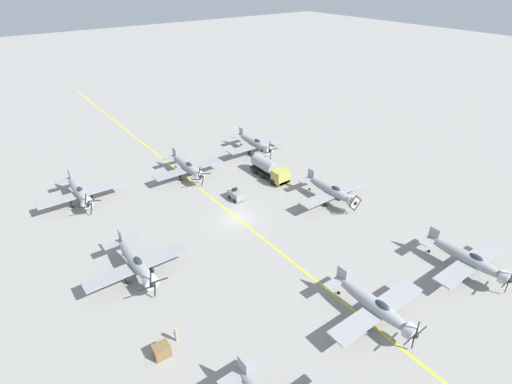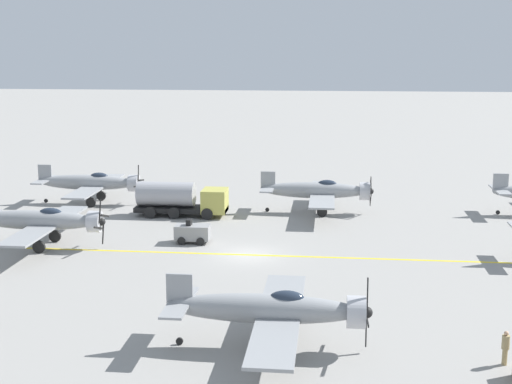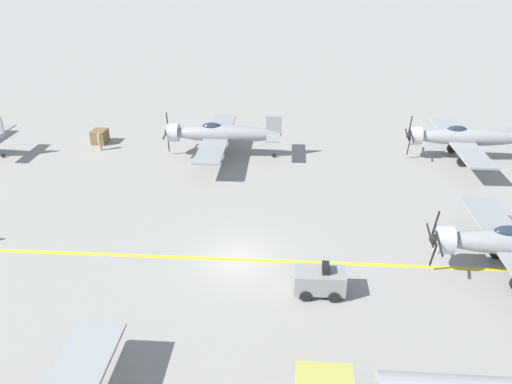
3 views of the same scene
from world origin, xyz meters
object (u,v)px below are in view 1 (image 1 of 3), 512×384
object	(u,v)px
airplane_near_center	(187,166)
airplane_near_left	(255,143)
airplane_far_center	(375,306)
supply_crate_by_tanker	(162,351)
airplane_mid_right	(136,262)
fuel_tanker	(269,169)
airplane_near_right	(79,191)
ground_crew_walking	(176,334)
airplane_mid_left	(332,191)
tow_tractor	(236,195)
airplane_far_left	(468,259)

from	to	relation	value
airplane_near_center	airplane_near_left	bearing A→B (deg)	-159.58
airplane_far_center	supply_crate_by_tanker	size ratio (longest dim) A/B	8.05
airplane_far_center	supply_crate_by_tanker	bearing A→B (deg)	-28.84
airplane_mid_right	fuel_tanker	xyz separation A→B (m)	(-27.15, -10.20, -0.50)
airplane_near_right	ground_crew_walking	bearing A→B (deg)	76.25
airplane_mid_left	ground_crew_walking	world-z (taller)	airplane_mid_left
airplane_far_center	ground_crew_walking	world-z (taller)	airplane_far_center
airplane_far_center	tow_tractor	xyz separation A→B (m)	(-2.26, -27.87, -1.22)
airplane_far_center	airplane_far_left	xyz separation A→B (m)	(-14.34, 1.65, 0.00)
airplane_near_center	airplane_mid_right	bearing A→B (deg)	63.89
airplane_mid_left	airplane_far_center	distance (m)	22.88
airplane_near_left	ground_crew_walking	distance (m)	44.02
airplane_far_center	airplane_near_center	size ratio (longest dim) A/B	1.00
tow_tractor	airplane_mid_right	bearing A→B (deg)	22.12
airplane_far_left	fuel_tanker	size ratio (longest dim) A/B	1.50
airplane_near_center	airplane_mid_right	world-z (taller)	airplane_mid_right
airplane_near_center	ground_crew_walking	world-z (taller)	airplane_near_center
tow_tractor	airplane_far_center	bearing A→B (deg)	85.37
airplane_near_center	fuel_tanker	bearing A→B (deg)	158.98
ground_crew_walking	airplane_far_center	bearing A→B (deg)	150.92
supply_crate_by_tanker	airplane_far_center	bearing A→B (deg)	155.00
airplane_mid_left	supply_crate_by_tanker	bearing A→B (deg)	0.90
airplane_mid_left	tow_tractor	world-z (taller)	airplane_mid_left
airplane_near_left	airplane_far_center	bearing A→B (deg)	65.18
airplane_far_center	fuel_tanker	bearing A→B (deg)	-113.33
airplane_near_right	ground_crew_walking	size ratio (longest dim) A/B	7.28
supply_crate_by_tanker	airplane_near_left	bearing A→B (deg)	-137.14
airplane_mid_left	airplane_mid_right	bearing A→B (deg)	-19.46
airplane_mid_right	tow_tractor	size ratio (longest dim) A/B	4.62
airplane_far_center	ground_crew_walking	size ratio (longest dim) A/B	7.28
airplane_mid_left	airplane_near_left	bearing A→B (deg)	-110.44
airplane_far_center	ground_crew_walking	xyz separation A→B (m)	(16.99, -9.45, -1.11)
airplane_near_center	airplane_mid_left	bearing A→B (deg)	139.30
airplane_far_left	tow_tractor	size ratio (longest dim) A/B	4.62
airplane_far_center	tow_tractor	world-z (taller)	airplane_far_center
supply_crate_by_tanker	airplane_mid_left	bearing A→B (deg)	-162.81
airplane_far_left	ground_crew_walking	distance (m)	33.25
fuel_tanker	tow_tractor	distance (m)	8.97
airplane_far_center	fuel_tanker	distance (m)	32.37
fuel_tanker	supply_crate_by_tanker	world-z (taller)	fuel_tanker
airplane_mid_left	airplane_far_left	xyz separation A→B (m)	(-1.11, 20.33, 0.00)
airplane_far_left	supply_crate_by_tanker	bearing A→B (deg)	-29.82
airplane_mid_left	airplane_near_center	size ratio (longest dim) A/B	1.00
tow_tractor	ground_crew_walking	xyz separation A→B (m)	(19.25, 18.43, 0.11)
airplane_near_left	fuel_tanker	xyz separation A→B (m)	(3.97, 9.40, -0.50)
airplane_mid_right	airplane_mid_left	bearing A→B (deg)	-168.48
airplane_mid_left	airplane_mid_right	world-z (taller)	airplane_mid_right
airplane_far_left	airplane_near_right	distance (m)	52.65
fuel_tanker	supply_crate_by_tanker	bearing A→B (deg)	36.30
airplane_near_right	airplane_near_left	bearing A→B (deg)	164.92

